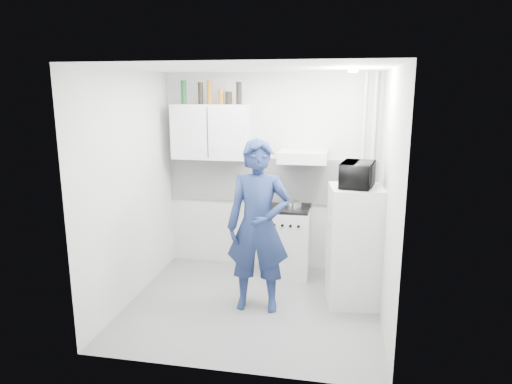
# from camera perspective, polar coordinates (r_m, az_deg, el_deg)

# --- Properties ---
(floor) EXTENTS (2.80, 2.80, 0.00)m
(floor) POSITION_cam_1_polar(r_m,az_deg,el_deg) (5.31, -0.45, -14.00)
(floor) COLOR slate
(floor) RESTS_ON ground
(ceiling) EXTENTS (2.80, 2.80, 0.00)m
(ceiling) POSITION_cam_1_polar(r_m,az_deg,el_deg) (4.75, -0.50, 15.28)
(ceiling) COLOR white
(ceiling) RESTS_ON wall_back
(wall_back) EXTENTS (2.80, 0.00, 2.80)m
(wall_back) POSITION_cam_1_polar(r_m,az_deg,el_deg) (6.07, 1.81, 2.40)
(wall_back) COLOR silver
(wall_back) RESTS_ON floor
(wall_left) EXTENTS (0.00, 2.60, 2.60)m
(wall_left) POSITION_cam_1_polar(r_m,az_deg,el_deg) (5.31, -15.46, 0.44)
(wall_left) COLOR silver
(wall_left) RESTS_ON floor
(wall_right) EXTENTS (0.00, 2.60, 2.60)m
(wall_right) POSITION_cam_1_polar(r_m,az_deg,el_deg) (4.80, 16.15, -0.89)
(wall_right) COLOR silver
(wall_right) RESTS_ON floor
(person) EXTENTS (0.71, 0.49, 1.89)m
(person) POSITION_cam_1_polar(r_m,az_deg,el_deg) (4.93, 0.29, -4.34)
(person) COLOR navy
(person) RESTS_ON floor
(stove) EXTENTS (0.55, 0.55, 0.87)m
(stove) POSITION_cam_1_polar(r_m,az_deg,el_deg) (6.01, 4.10, -6.24)
(stove) COLOR silver
(stove) RESTS_ON floor
(fridge) EXTENTS (0.63, 0.63, 1.35)m
(fridge) POSITION_cam_1_polar(r_m,az_deg,el_deg) (5.25, 12.15, -6.58)
(fridge) COLOR white
(fridge) RESTS_ON floor
(stove_top) EXTENTS (0.52, 0.52, 0.03)m
(stove_top) POSITION_cam_1_polar(r_m,az_deg,el_deg) (5.88, 4.17, -2.06)
(stove_top) COLOR black
(stove_top) RESTS_ON stove
(saucepan) EXTENTS (0.18, 0.18, 0.10)m
(saucepan) POSITION_cam_1_polar(r_m,az_deg,el_deg) (5.78, 4.81, -1.64)
(saucepan) COLOR silver
(saucepan) RESTS_ON stove_top
(microwave) EXTENTS (0.54, 0.41, 0.27)m
(microwave) POSITION_cam_1_polar(r_m,az_deg,el_deg) (5.05, 12.58, 2.15)
(microwave) COLOR black
(microwave) RESTS_ON fridge
(bottle_a) EXTENTS (0.07, 0.07, 0.30)m
(bottle_a) POSITION_cam_1_polar(r_m,az_deg,el_deg) (6.08, -9.02, 12.21)
(bottle_a) COLOR #144C1E
(bottle_a) RESTS_ON upper_cabinet
(bottle_c) EXTENTS (0.07, 0.07, 0.28)m
(bottle_c) POSITION_cam_1_polar(r_m,az_deg,el_deg) (6.00, -6.94, 12.16)
(bottle_c) COLOR black
(bottle_c) RESTS_ON upper_cabinet
(bottle_d) EXTENTS (0.07, 0.07, 0.30)m
(bottle_d) POSITION_cam_1_polar(r_m,az_deg,el_deg) (5.97, -5.82, 12.30)
(bottle_d) COLOR brown
(bottle_d) RESTS_ON upper_cabinet
(canister_a) EXTENTS (0.07, 0.07, 0.18)m
(canister_a) POSITION_cam_1_polar(r_m,az_deg,el_deg) (5.93, -4.36, 11.77)
(canister_a) COLOR brown
(canister_a) RESTS_ON upper_cabinet
(canister_b) EXTENTS (0.08, 0.08, 0.16)m
(canister_b) POSITION_cam_1_polar(r_m,az_deg,el_deg) (5.91, -3.44, 11.66)
(canister_b) COLOR black
(canister_b) RESTS_ON upper_cabinet
(bottle_e) EXTENTS (0.07, 0.07, 0.28)m
(bottle_e) POSITION_cam_1_polar(r_m,az_deg,el_deg) (5.87, -2.15, 12.24)
(bottle_e) COLOR black
(bottle_e) RESTS_ON upper_cabinet
(upper_cabinet) EXTENTS (1.00, 0.35, 0.70)m
(upper_cabinet) POSITION_cam_1_polar(r_m,az_deg,el_deg) (5.99, -5.58, 7.52)
(upper_cabinet) COLOR white
(upper_cabinet) RESTS_ON wall_back
(range_hood) EXTENTS (0.60, 0.50, 0.14)m
(range_hood) POSITION_cam_1_polar(r_m,az_deg,el_deg) (5.73, 5.91, 4.45)
(range_hood) COLOR silver
(range_hood) RESTS_ON wall_back
(backsplash) EXTENTS (2.74, 0.03, 0.60)m
(backsplash) POSITION_cam_1_polar(r_m,az_deg,el_deg) (6.08, 1.79, 1.45)
(backsplash) COLOR white
(backsplash) RESTS_ON wall_back
(pipe_a) EXTENTS (0.05, 0.05, 2.60)m
(pipe_a) POSITION_cam_1_polar(r_m,az_deg,el_deg) (5.94, 14.19, 1.77)
(pipe_a) COLOR silver
(pipe_a) RESTS_ON floor
(pipe_b) EXTENTS (0.04, 0.04, 2.60)m
(pipe_b) POSITION_cam_1_polar(r_m,az_deg,el_deg) (5.93, 13.04, 1.82)
(pipe_b) COLOR silver
(pipe_b) RESTS_ON floor
(ceiling_spot_fixture) EXTENTS (0.10, 0.10, 0.02)m
(ceiling_spot_fixture) POSITION_cam_1_polar(r_m,az_deg,el_deg) (4.86, 12.03, 14.60)
(ceiling_spot_fixture) COLOR white
(ceiling_spot_fixture) RESTS_ON ceiling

